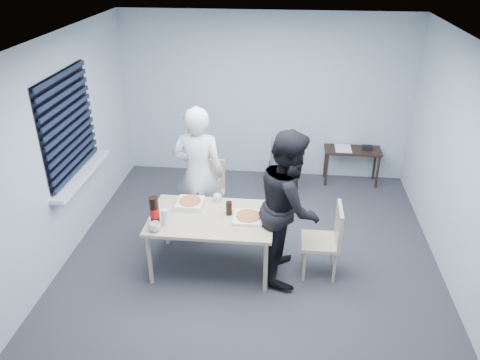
# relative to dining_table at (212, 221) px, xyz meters

# --- Properties ---
(room) EXTENTS (5.00, 5.00, 5.00)m
(room) POSITION_rel_dining_table_xyz_m (-1.75, 0.50, 0.81)
(room) COLOR #313135
(room) RESTS_ON ground
(dining_table) EXTENTS (1.41, 0.90, 0.69)m
(dining_table) POSITION_rel_dining_table_xyz_m (0.00, 0.00, 0.00)
(dining_table) COLOR tan
(dining_table) RESTS_ON ground
(chair_far) EXTENTS (0.42, 0.42, 0.89)m
(chair_far) POSITION_rel_dining_table_xyz_m (-0.20, 1.00, -0.12)
(chair_far) COLOR tan
(chair_far) RESTS_ON ground
(chair_right) EXTENTS (0.42, 0.42, 0.89)m
(chair_right) POSITION_rel_dining_table_xyz_m (1.33, 0.00, -0.12)
(chair_right) COLOR tan
(chair_right) RESTS_ON ground
(person_white) EXTENTS (0.65, 0.42, 1.77)m
(person_white) POSITION_rel_dining_table_xyz_m (-0.27, 0.67, 0.26)
(person_white) COLOR silver
(person_white) RESTS_ON ground
(person_black) EXTENTS (0.47, 0.86, 1.77)m
(person_black) POSITION_rel_dining_table_xyz_m (0.87, 0.00, 0.26)
(person_black) COLOR black
(person_black) RESTS_ON ground
(side_table) EXTENTS (0.87, 0.39, 0.58)m
(side_table) POSITION_rel_dining_table_xyz_m (1.85, 2.38, -0.13)
(side_table) COLOR black
(side_table) RESTS_ON ground
(stool) EXTENTS (0.35, 0.35, 0.49)m
(stool) POSITION_rel_dining_table_xyz_m (0.74, 1.84, -0.25)
(stool) COLOR black
(stool) RESTS_ON ground
(backpack) EXTENTS (0.31, 0.22, 0.43)m
(backpack) POSITION_rel_dining_table_xyz_m (0.74, 1.82, 0.07)
(backpack) COLOR slate
(backpack) RESTS_ON stool
(pizza_box_a) EXTENTS (0.31, 0.31, 0.08)m
(pizza_box_a) POSITION_rel_dining_table_xyz_m (-0.29, 0.21, 0.10)
(pizza_box_a) COLOR white
(pizza_box_a) RESTS_ON dining_table
(pizza_box_b) EXTENTS (0.33, 0.33, 0.05)m
(pizza_box_b) POSITION_rel_dining_table_xyz_m (0.42, -0.00, 0.08)
(pizza_box_b) COLOR white
(pizza_box_b) RESTS_ON dining_table
(mug_a) EXTENTS (0.17, 0.17, 0.10)m
(mug_a) POSITION_rel_dining_table_xyz_m (-0.56, -0.35, 0.11)
(mug_a) COLOR white
(mug_a) RESTS_ON dining_table
(mug_b) EXTENTS (0.10, 0.10, 0.09)m
(mug_b) POSITION_rel_dining_table_xyz_m (0.02, 0.35, 0.11)
(mug_b) COLOR white
(mug_b) RESTS_ON dining_table
(cola_glass) EXTENTS (0.09, 0.09, 0.16)m
(cola_glass) POSITION_rel_dining_table_xyz_m (0.19, 0.07, 0.14)
(cola_glass) COLOR black
(cola_glass) RESTS_ON dining_table
(soda_bottle) EXTENTS (0.11, 0.11, 0.33)m
(soda_bottle) POSITION_rel_dining_table_xyz_m (-0.59, -0.22, 0.22)
(soda_bottle) COLOR black
(soda_bottle) RESTS_ON dining_table
(plastic_cups) EXTENTS (0.08, 0.08, 0.19)m
(plastic_cups) POSITION_rel_dining_table_xyz_m (-0.48, -0.21, 0.15)
(plastic_cups) COLOR silver
(plastic_cups) RESTS_ON dining_table
(rubber_band) EXTENTS (0.05, 0.05, 0.00)m
(rubber_band) POSITION_rel_dining_table_xyz_m (0.30, -0.25, 0.06)
(rubber_band) COLOR red
(rubber_band) RESTS_ON dining_table
(papers) EXTENTS (0.26, 0.35, 0.01)m
(papers) POSITION_rel_dining_table_xyz_m (1.70, 2.39, -0.05)
(papers) COLOR white
(papers) RESTS_ON side_table
(black_box) EXTENTS (0.16, 0.13, 0.06)m
(black_box) POSITION_rel_dining_table_xyz_m (2.07, 2.39, -0.02)
(black_box) COLOR black
(black_box) RESTS_ON side_table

